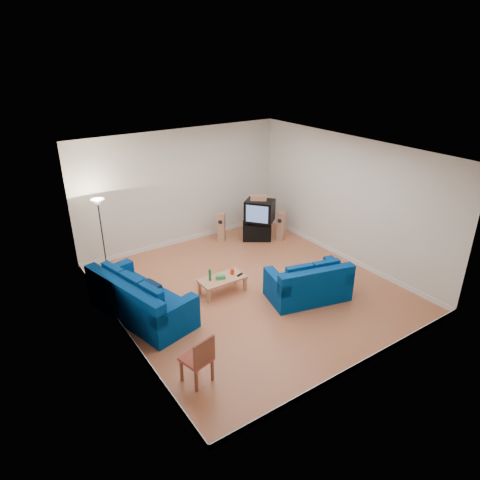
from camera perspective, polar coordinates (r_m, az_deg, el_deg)
room at (r=9.28m, az=1.39°, el=1.65°), size 6.01×6.51×3.21m
sofa_three_seat at (r=9.11m, az=-13.31°, el=-8.02°), size 1.60×2.60×0.94m
sofa_loveseat at (r=9.59m, az=9.16°, el=-6.00°), size 1.92×1.37×0.87m
coffee_table at (r=9.68m, az=-2.39°, el=-5.35°), size 1.05×0.53×0.38m
bottle at (r=9.51m, az=-4.02°, el=-4.68°), size 0.07×0.07×0.27m
tissue_box at (r=9.61m, az=-2.62°, el=-4.95°), size 0.23×0.18×0.08m
red_canister at (r=9.78m, az=-1.06°, el=-4.22°), size 0.12×0.12×0.13m
remote at (r=9.76m, az=-0.02°, el=-4.65°), size 0.18×0.11×0.02m
tv_stand at (r=12.39m, az=2.25°, el=1.16°), size 0.93×0.83×0.50m
av_receiver at (r=12.25m, az=2.48°, el=2.38°), size 0.51×0.51×0.09m
television at (r=12.13m, az=2.64°, el=3.92°), size 0.94×0.97×0.61m
centre_speaker at (r=12.03m, az=2.50°, el=5.67°), size 0.46×0.42×0.16m
speaker_left at (r=12.25m, az=-2.51°, el=1.76°), size 0.31×0.31×0.84m
speaker_right at (r=12.38m, az=5.48°, el=1.91°), size 0.31×0.29×0.84m
floor_lamp at (r=10.60m, az=-18.28°, el=3.50°), size 0.33×0.33×1.90m
dining_chair at (r=7.23m, az=-5.48°, el=-15.37°), size 0.53×0.53×0.92m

